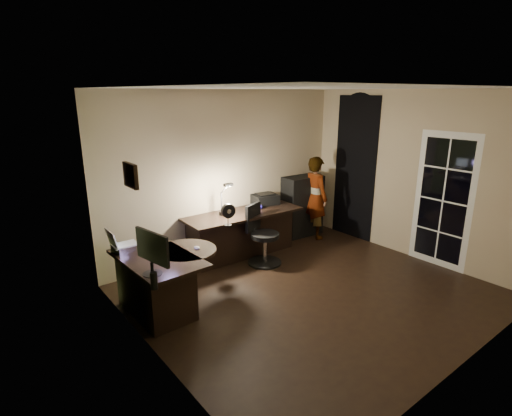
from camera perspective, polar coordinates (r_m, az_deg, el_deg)
floor at (r=5.66m, az=7.95°, el=-11.92°), size 4.50×4.00×0.01m
ceiling at (r=5.00m, az=9.21°, el=16.64°), size 4.50×4.00×0.01m
wall_back at (r=6.66m, az=-4.07°, el=4.93°), size 4.50×0.01×2.70m
wall_front at (r=4.13m, az=29.15°, el=-4.32°), size 4.50×0.01×2.70m
wall_left at (r=3.91m, az=-14.95°, el=-3.80°), size 0.01×4.00×2.70m
wall_right at (r=6.95m, az=21.51°, el=4.30°), size 0.01×4.00×2.70m
green_wall_overlay at (r=3.92m, az=-14.75°, el=-3.75°), size 0.00×4.00×2.70m
arched_doorway at (r=7.58m, az=13.95°, el=5.48°), size 0.01×0.90×2.60m
french_door at (r=6.74m, az=25.15°, el=0.92°), size 0.02×0.92×2.10m
framed_picture at (r=4.20m, az=-17.49°, el=4.45°), size 0.04×0.30×0.25m
desk_left at (r=5.17m, az=-13.64°, el=-10.52°), size 0.83×1.29×0.73m
desk_right at (r=6.65m, az=-1.80°, el=-3.77°), size 2.04×0.79×0.75m
cabinet at (r=7.63m, az=6.61°, el=0.31°), size 0.79×0.43×1.14m
laptop_stand at (r=5.28m, az=-18.42°, el=-5.60°), size 0.27×0.24×0.10m
laptop at (r=5.23m, az=-18.33°, el=-3.92°), size 0.33×0.31×0.23m
monitor at (r=4.53m, az=-14.71°, el=-7.12°), size 0.21×0.56×0.36m
mouse at (r=5.19m, az=-8.45°, el=-5.64°), size 0.09×0.11×0.04m
phone at (r=5.44m, az=-12.26°, el=-4.95°), size 0.06×0.12×0.01m
pen at (r=4.64m, az=-13.31°, el=-8.83°), size 0.11×0.12×0.01m
speaker at (r=4.25m, az=-14.37°, el=-10.02°), size 0.08×0.08×0.19m
notepad at (r=4.79m, az=-11.77°, el=-7.89°), size 0.17×0.21×0.01m
desk_fan at (r=5.86m, az=-4.04°, el=-0.95°), size 0.23×0.14×0.34m
headphones at (r=6.69m, az=0.14°, el=0.19°), size 0.22×0.16×0.09m
printer at (r=7.00m, az=1.29°, el=1.32°), size 0.48×0.40×0.19m
desk_lamp at (r=6.32m, az=-4.97°, el=1.47°), size 0.18×0.28×0.58m
office_chair at (r=6.31m, az=1.27°, el=-3.89°), size 0.70×0.70×0.96m
person at (r=7.47m, az=8.48°, el=1.46°), size 0.41×0.58×1.54m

